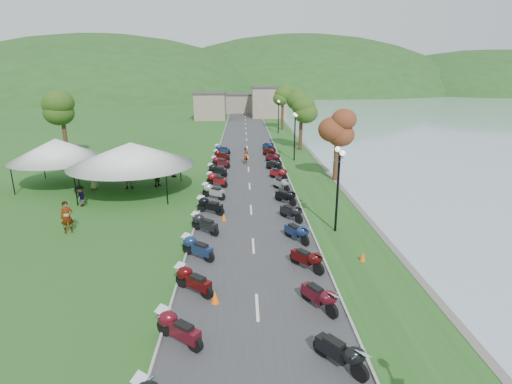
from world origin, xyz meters
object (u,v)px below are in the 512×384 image
object	(u,v)px
vendor_tent_main	(132,168)
pedestrian_c	(82,206)
pedestrian_a	(69,232)
pedestrian_b	(128,188)

from	to	relation	value
vendor_tent_main	pedestrian_c	distance (m)	4.91
pedestrian_a	vendor_tent_main	bearing A→B (deg)	49.52
pedestrian_c	pedestrian_a	bearing A→B (deg)	-34.32
pedestrian_a	pedestrian_b	size ratio (longest dim) A/B	1.13
vendor_tent_main	pedestrian_a	xyz separation A→B (m)	(-1.74, -8.37, -2.00)
vendor_tent_main	pedestrian_c	xyz separation A→B (m)	(-2.85, -3.47, -2.00)
pedestrian_a	pedestrian_b	world-z (taller)	pedestrian_a
pedestrian_a	pedestrian_c	world-z (taller)	pedestrian_a
vendor_tent_main	pedestrian_b	distance (m)	2.38
pedestrian_a	pedestrian_b	bearing A→B (deg)	55.41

